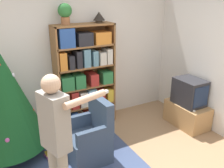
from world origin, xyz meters
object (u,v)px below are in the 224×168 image
standing_person (56,136)px  table_lamp (99,17)px  armchair (90,139)px  television (190,92)px  bookshelf (85,78)px  potted_plant (65,12)px  christmas_tree (1,96)px

standing_person → table_lamp: table_lamp is taller
armchair → television: bearing=89.9°
bookshelf → table_lamp: table_lamp is taller
armchair → potted_plant: potted_plant is taller
potted_plant → table_lamp: (0.58, -0.00, -0.09)m
armchair → table_lamp: bearing=144.5°
christmas_tree → television: bearing=-10.9°
potted_plant → table_lamp: potted_plant is taller
armchair → standing_person: bearing=-45.3°
standing_person → table_lamp: 2.36m
potted_plant → standing_person: bearing=-113.4°
armchair → potted_plant: 1.97m
armchair → standing_person: 1.13m
armchair → potted_plant: bearing=173.4°
christmas_tree → table_lamp: table_lamp is taller
armchair → standing_person: size_ratio=0.57×
standing_person → christmas_tree: bearing=179.7°
christmas_tree → standing_person: (0.37, -1.32, -0.02)m
bookshelf → christmas_tree: 1.43m
television → potted_plant: potted_plant is taller
table_lamp → christmas_tree: bearing=-167.7°
bookshelf → table_lamp: (0.31, 0.01, 1.02)m
bookshelf → standing_person: (-1.01, -1.68, 0.05)m
bookshelf → table_lamp: 1.07m
bookshelf → armchair: (-0.36, -0.99, -0.58)m
standing_person → table_lamp: bearing=126.1°
bookshelf → armchair: 1.21m
bookshelf → television: 1.87m
television → potted_plant: size_ratio=1.61×
television → christmas_tree: 3.06m
standing_person → bookshelf: bearing=133.0°
television → table_lamp: table_lamp is taller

